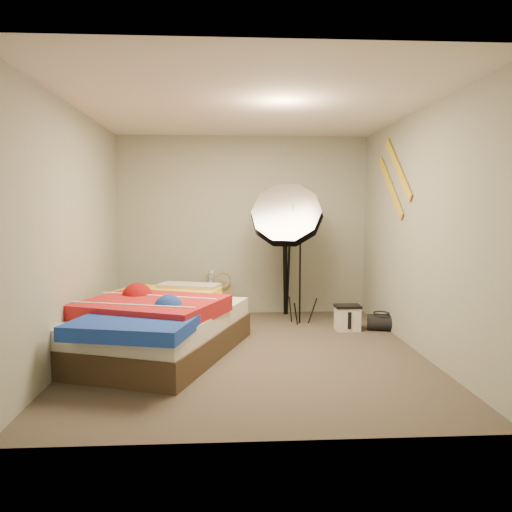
{
  "coord_description": "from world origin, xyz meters",
  "views": [
    {
      "loc": [
        -0.23,
        -5.06,
        1.49
      ],
      "look_at": [
        0.1,
        0.6,
        0.95
      ],
      "focal_mm": 35.0,
      "sensor_mm": 36.0,
      "label": 1
    }
  ],
  "objects": [
    {
      "name": "floor",
      "position": [
        0.0,
        0.0,
        0.0
      ],
      "size": [
        4.0,
        4.0,
        0.0
      ],
      "primitive_type": "plane",
      "color": "#51473D",
      "rests_on": "ground"
    },
    {
      "name": "wall_stripe_upper",
      "position": [
        1.73,
        0.6,
        1.95
      ],
      "size": [
        0.02,
        0.91,
        0.78
      ],
      "primitive_type": "cube",
      "rotation": [
        0.7,
        0.0,
        0.0
      ],
      "color": "gold",
      "rests_on": "wall_right"
    },
    {
      "name": "bed",
      "position": [
        -0.97,
        0.01,
        0.3
      ],
      "size": [
        2.02,
        2.5,
        0.6
      ],
      "color": "#443222",
      "rests_on": "floor"
    },
    {
      "name": "wrapping_roll",
      "position": [
        -0.46,
        1.85,
        0.32
      ],
      "size": [
        0.11,
        0.19,
        0.64
      ],
      "primitive_type": "cylinder",
      "rotation": [
        -0.17,
        0.0,
        -0.19
      ],
      "color": "#5299D7",
      "rests_on": "floor"
    },
    {
      "name": "wall_right",
      "position": [
        1.75,
        0.0,
        1.25
      ],
      "size": [
        0.0,
        4.0,
        4.0
      ],
      "primitive_type": "plane",
      "rotation": [
        1.57,
        0.0,
        -1.57
      ],
      "color": "#9BA192",
      "rests_on": "floor"
    },
    {
      "name": "ceiling",
      "position": [
        0.0,
        0.0,
        2.5
      ],
      "size": [
        4.0,
        4.0,
        0.0
      ],
      "primitive_type": "plane",
      "rotation": [
        3.14,
        0.0,
        0.0
      ],
      "color": "silver",
      "rests_on": "wall_back"
    },
    {
      "name": "tote_bag",
      "position": [
        -0.4,
        1.84,
        0.22
      ],
      "size": [
        0.48,
        0.31,
        0.46
      ],
      "primitive_type": "cube",
      "rotation": [
        -0.14,
        0.0,
        0.28
      ],
      "color": "#A39054",
      "rests_on": "floor"
    },
    {
      "name": "wall_stripe_lower",
      "position": [
        1.73,
        0.85,
        1.75
      ],
      "size": [
        0.02,
        0.91,
        0.78
      ],
      "primitive_type": "cube",
      "rotation": [
        0.7,
        0.0,
        0.0
      ],
      "color": "gold",
      "rests_on": "wall_right"
    },
    {
      "name": "camera_case",
      "position": [
        1.24,
        0.87,
        0.15
      ],
      "size": [
        0.29,
        0.21,
        0.29
      ],
      "primitive_type": "cube",
      "rotation": [
        0.0,
        0.0,
        0.0
      ],
      "color": "silver",
      "rests_on": "floor"
    },
    {
      "name": "duffel_bag",
      "position": [
        1.65,
        0.85,
        0.1
      ],
      "size": [
        0.37,
        0.28,
        0.2
      ],
      "primitive_type": "cylinder",
      "rotation": [
        0.0,
        1.57,
        -0.26
      ],
      "color": "black",
      "rests_on": "floor"
    },
    {
      "name": "wall_back",
      "position": [
        0.0,
        2.0,
        1.25
      ],
      "size": [
        3.5,
        0.0,
        3.5
      ],
      "primitive_type": "plane",
      "rotation": [
        1.57,
        0.0,
        0.0
      ],
      "color": "#9BA192",
      "rests_on": "floor"
    },
    {
      "name": "camera_tripod",
      "position": [
        0.6,
        1.87,
        0.78
      ],
      "size": [
        0.08,
        0.08,
        1.36
      ],
      "color": "black",
      "rests_on": "floor"
    },
    {
      "name": "wall_left",
      "position": [
        -1.75,
        0.0,
        1.25
      ],
      "size": [
        0.0,
        4.0,
        4.0
      ],
      "primitive_type": "plane",
      "rotation": [
        1.57,
        0.0,
        1.57
      ],
      "color": "#9BA192",
      "rests_on": "floor"
    },
    {
      "name": "wall_front",
      "position": [
        0.0,
        -2.0,
        1.25
      ],
      "size": [
        3.5,
        0.0,
        3.5
      ],
      "primitive_type": "plane",
      "rotation": [
        -1.57,
        0.0,
        0.0
      ],
      "color": "#9BA192",
      "rests_on": "floor"
    },
    {
      "name": "photo_umbrella",
      "position": [
        0.53,
        1.23,
        1.38
      ],
      "size": [
        1.21,
        0.95,
        1.92
      ],
      "color": "black",
      "rests_on": "floor"
    }
  ]
}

